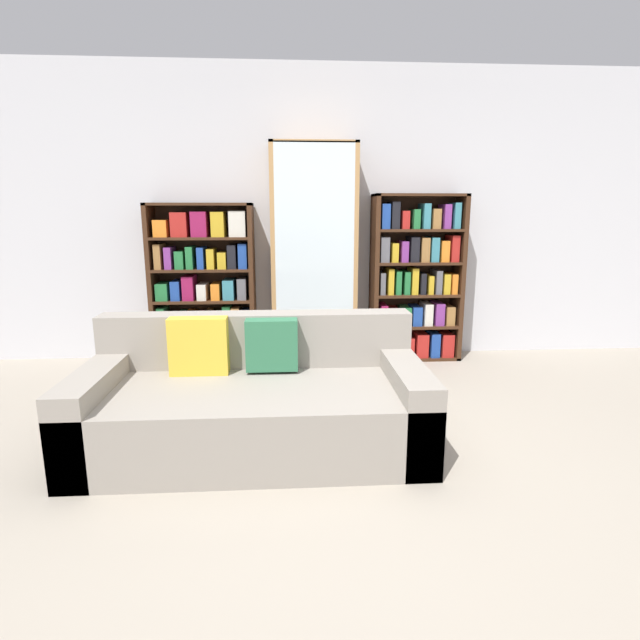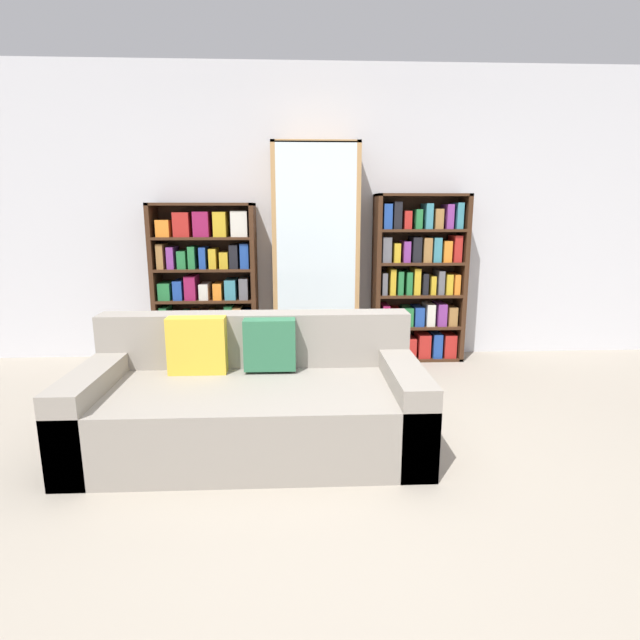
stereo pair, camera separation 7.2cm
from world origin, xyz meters
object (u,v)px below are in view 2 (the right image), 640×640
at_px(bookshelf_right, 419,281).
at_px(bookshelf_left, 207,286).
at_px(couch, 252,402).
at_px(display_cabinet, 315,256).
at_px(wine_bottle, 395,355).

bearing_deg(bookshelf_right, bookshelf_left, -179.99).
height_order(couch, bookshelf_left, bookshelf_left).
relative_size(display_cabinet, wine_bottle, 4.96).
relative_size(couch, bookshelf_left, 1.37).
xyz_separation_m(bookshelf_left, wine_bottle, (1.69, -0.45, -0.55)).
xyz_separation_m(couch, bookshelf_right, (1.43, 1.75, 0.49)).
distance_m(couch, wine_bottle, 1.73).
distance_m(couch, bookshelf_right, 2.31).
bearing_deg(couch, display_cabinet, 75.39).
bearing_deg(wine_bottle, couch, -130.99).
bearing_deg(couch, wine_bottle, 49.01).
height_order(bookshelf_left, bookshelf_right, bookshelf_right).
bearing_deg(wine_bottle, bookshelf_left, 165.18).
relative_size(couch, wine_bottle, 5.02).
distance_m(display_cabinet, wine_bottle, 1.15).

